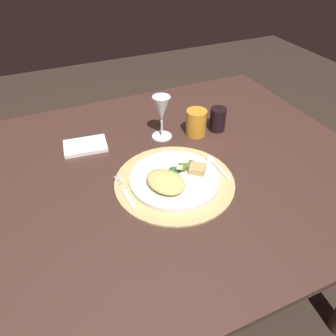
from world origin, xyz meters
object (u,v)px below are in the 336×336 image
at_px(spoon, 214,163).
at_px(napkin, 85,146).
at_px(wine_glass, 162,111).
at_px(dining_table, 162,200).
at_px(amber_tumbler, 196,123).
at_px(fork, 126,194).
at_px(dark_tumbler, 218,119).
at_px(dinner_plate, 175,179).

distance_m(spoon, napkin, 0.46).
bearing_deg(spoon, wine_glass, 111.53).
bearing_deg(dining_table, amber_tumbler, 34.93).
relative_size(napkin, wine_glass, 0.92).
bearing_deg(wine_glass, fork, -131.48).
height_order(napkin, dark_tumbler, dark_tumbler).
height_order(dinner_plate, spoon, dinner_plate).
xyz_separation_m(dinner_plate, wine_glass, (0.07, 0.25, 0.10)).
bearing_deg(dinner_plate, spoon, 8.81).
bearing_deg(napkin, spoon, -36.85).
bearing_deg(amber_tumbler, fork, -147.84).
height_order(dining_table, fork, fork).
xyz_separation_m(napkin, dark_tumbler, (0.49, -0.08, 0.04)).
relative_size(dinner_plate, dark_tumbler, 3.14).
bearing_deg(fork, spoon, 3.84).
relative_size(napkin, dark_tumbler, 1.68).
relative_size(dinner_plate, fork, 1.76).
xyz_separation_m(dinner_plate, napkin, (-0.21, 0.30, -0.01)).
bearing_deg(dining_table, dinner_plate, -84.86).
bearing_deg(napkin, wine_glass, -9.29).
height_order(spoon, wine_glass, wine_glass).
xyz_separation_m(dining_table, napkin, (-0.20, 0.22, 0.15)).
relative_size(spoon, dark_tumbler, 1.53).
xyz_separation_m(dinner_plate, spoon, (0.16, 0.02, -0.01)).
bearing_deg(fork, dark_tumbler, 26.09).
distance_m(fork, amber_tumbler, 0.41).
height_order(napkin, wine_glass, wine_glass).
height_order(dining_table, napkin, napkin).
xyz_separation_m(fork, dark_tumbler, (0.43, 0.21, 0.04)).
xyz_separation_m(spoon, amber_tumbler, (0.03, 0.20, 0.04)).
height_order(dinner_plate, dark_tumbler, dark_tumbler).
relative_size(dining_table, dark_tumbler, 15.52).
bearing_deg(wine_glass, spoon, -68.47).
bearing_deg(fork, dining_table, 28.22).
relative_size(amber_tumbler, dark_tumbler, 1.10).
xyz_separation_m(dinner_plate, fork, (-0.16, 0.00, -0.01)).
distance_m(dining_table, amber_tumbler, 0.31).
bearing_deg(dinner_plate, amber_tumbler, 49.37).
distance_m(napkin, wine_glass, 0.30).
distance_m(fork, wine_glass, 0.35).
relative_size(spoon, napkin, 0.91).
bearing_deg(amber_tumbler, napkin, 168.86).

